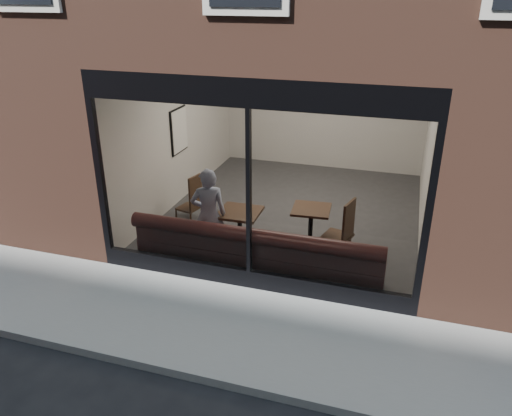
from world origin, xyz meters
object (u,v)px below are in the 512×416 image
(person, at_px, (209,215))
(cafe_chair_left, at_px, (189,208))
(banquette, at_px, (257,262))
(cafe_table_left, at_px, (240,212))
(cafe_table_right, at_px, (311,209))
(cafe_chair_right, at_px, (337,236))

(person, bearing_deg, cafe_chair_left, -75.94)
(banquette, height_order, cafe_chair_left, banquette)
(banquette, relative_size, cafe_table_left, 5.73)
(cafe_table_right, bearing_deg, cafe_chair_right, 11.47)
(cafe_table_left, relative_size, cafe_chair_left, 1.81)
(person, distance_m, cafe_chair_right, 2.31)
(person, height_order, cafe_table_left, person)
(cafe_chair_right, bearing_deg, cafe_table_left, 34.75)
(cafe_chair_right, bearing_deg, cafe_chair_left, 7.94)
(person, relative_size, cafe_table_right, 2.48)
(banquette, xyz_separation_m, cafe_table_left, (-0.52, 0.66, 0.52))
(cafe_chair_left, bearing_deg, cafe_table_right, -176.91)
(cafe_table_left, xyz_separation_m, cafe_table_right, (1.15, 0.49, 0.00))
(person, distance_m, cafe_table_right, 1.79)
(person, relative_size, cafe_chair_right, 3.44)
(cafe_chair_left, distance_m, cafe_chair_right, 3.05)
(cafe_table_left, relative_size, cafe_chair_right, 1.49)
(cafe_chair_left, relative_size, cafe_chair_right, 0.82)
(banquette, height_order, person, person)
(cafe_table_left, bearing_deg, cafe_chair_right, 19.96)
(cafe_chair_left, bearing_deg, cafe_chair_right, -173.62)
(cafe_table_right, height_order, cafe_chair_right, cafe_table_right)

